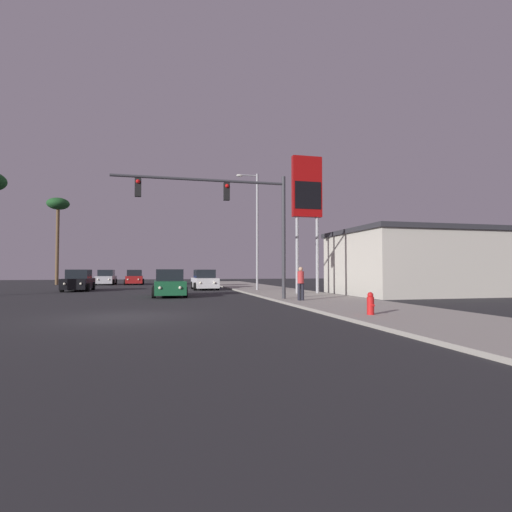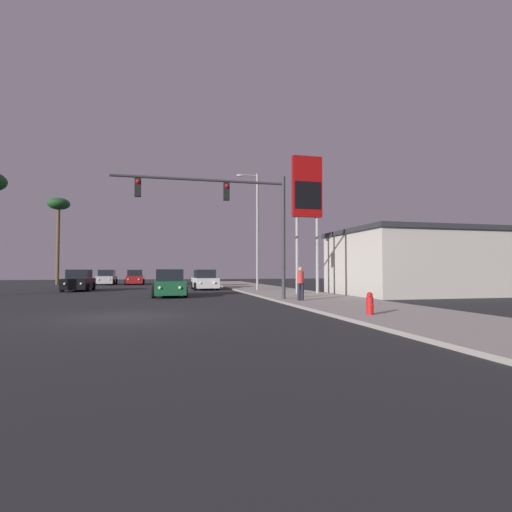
# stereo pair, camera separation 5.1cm
# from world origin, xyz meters

# --- Properties ---
(ground_plane) EXTENTS (120.00, 120.00, 0.00)m
(ground_plane) POSITION_xyz_m (0.00, 0.00, 0.00)
(ground_plane) COLOR #28282B
(sidewalk_right) EXTENTS (5.00, 60.00, 0.12)m
(sidewalk_right) POSITION_xyz_m (9.50, 10.00, 0.06)
(sidewalk_right) COLOR #9E998E
(sidewalk_right) RESTS_ON ground
(building_gas_station) EXTENTS (10.30, 8.30, 4.30)m
(building_gas_station) POSITION_xyz_m (18.00, 8.97, 2.16)
(building_gas_station) COLOR beige
(building_gas_station) RESTS_ON ground
(car_green) EXTENTS (2.04, 4.32, 1.68)m
(car_green) POSITION_xyz_m (1.76, 10.71, 0.76)
(car_green) COLOR #195933
(car_green) RESTS_ON ground
(car_blue) EXTENTS (2.04, 4.34, 1.68)m
(car_blue) POSITION_xyz_m (1.99, 32.89, 0.76)
(car_blue) COLOR navy
(car_blue) RESTS_ON ground
(car_red) EXTENTS (2.04, 4.34, 1.68)m
(car_red) POSITION_xyz_m (-1.63, 33.04, 0.76)
(car_red) COLOR maroon
(car_red) RESTS_ON ground
(car_white) EXTENTS (2.04, 4.34, 1.68)m
(car_white) POSITION_xyz_m (4.87, 19.22, 0.76)
(car_white) COLOR silver
(car_white) RESTS_ON ground
(car_black) EXTENTS (2.04, 4.33, 1.68)m
(car_black) POSITION_xyz_m (-5.03, 19.27, 0.76)
(car_black) COLOR black
(car_black) RESTS_ON ground
(car_silver) EXTENTS (2.04, 4.32, 1.68)m
(car_silver) POSITION_xyz_m (-4.67, 33.02, 0.76)
(car_silver) COLOR #B7B7BC
(car_silver) RESTS_ON ground
(traffic_light_mast) EXTENTS (8.87, 0.36, 6.50)m
(traffic_light_mast) POSITION_xyz_m (4.94, 5.63, 4.81)
(traffic_light_mast) COLOR #38383D
(traffic_light_mast) RESTS_ON sidewalk_right
(street_lamp) EXTENTS (1.74, 0.24, 9.00)m
(street_lamp) POSITION_xyz_m (8.37, 15.34, 5.12)
(street_lamp) COLOR #99999E
(street_lamp) RESTS_ON sidewalk_right
(gas_station_sign) EXTENTS (2.00, 0.42, 9.00)m
(gas_station_sign) POSITION_xyz_m (10.56, 9.98, 6.62)
(gas_station_sign) COLOR #99999E
(gas_station_sign) RESTS_ON sidewalk_right
(fire_hydrant) EXTENTS (0.24, 0.34, 0.76)m
(fire_hydrant) POSITION_xyz_m (8.12, -2.32, 0.49)
(fire_hydrant) COLOR red
(fire_hydrant) RESTS_ON sidewalk_right
(pedestrian_on_sidewalk) EXTENTS (0.34, 0.32, 1.67)m
(pedestrian_on_sidewalk) POSITION_xyz_m (8.03, 4.29, 1.03)
(pedestrian_on_sidewalk) COLOR #23232D
(pedestrian_on_sidewalk) RESTS_ON sidewalk_right
(palm_tree_far) EXTENTS (2.40, 2.40, 9.78)m
(palm_tree_far) POSITION_xyz_m (-10.00, 34.00, 8.50)
(palm_tree_far) COLOR brown
(palm_tree_far) RESTS_ON ground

